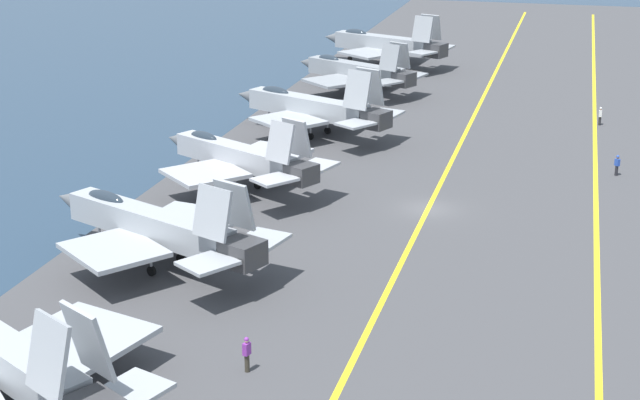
% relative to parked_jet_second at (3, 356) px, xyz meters
% --- Properties ---
extents(ground_plane, '(2000.00, 2000.00, 0.00)m').
position_rel_parked_jet_second_xyz_m(ground_plane, '(31.03, -14.22, -2.72)').
color(ground_plane, '#23384C').
extents(carrier_deck, '(224.67, 41.84, 0.40)m').
position_rel_parked_jet_second_xyz_m(carrier_deck, '(31.03, -14.22, -2.52)').
color(carrier_deck, '#424244').
rests_on(carrier_deck, ground).
extents(deck_stripe_foul_line, '(202.20, 1.75, 0.01)m').
position_rel_parked_jet_second_xyz_m(deck_stripe_foul_line, '(31.03, -25.73, -2.32)').
color(deck_stripe_foul_line, yellow).
rests_on(deck_stripe_foul_line, carrier_deck).
extents(deck_stripe_centerline, '(202.20, 0.36, 0.01)m').
position_rel_parked_jet_second_xyz_m(deck_stripe_centerline, '(31.03, -14.22, -2.32)').
color(deck_stripe_centerline, yellow).
rests_on(deck_stripe_centerline, carrier_deck).
extents(parked_jet_second, '(14.18, 16.82, 6.37)m').
position_rel_parked_jet_second_xyz_m(parked_jet_second, '(0.00, 0.00, 0.00)').
color(parked_jet_second, '#9EA3A8').
rests_on(parked_jet_second, carrier_deck).
extents(parked_jet_third, '(12.13, 17.07, 6.35)m').
position_rel_parked_jet_second_xyz_m(parked_jet_third, '(16.42, 0.05, 0.30)').
color(parked_jet_third, '#9EA3A8').
rests_on(parked_jet_third, carrier_deck).
extents(parked_jet_fourth, '(12.44, 15.21, 6.24)m').
position_rel_parked_jet_second_xyz_m(parked_jet_fourth, '(31.49, 0.03, 0.30)').
color(parked_jet_fourth, '#A8AAAF').
rests_on(parked_jet_fourth, carrier_deck).
extents(parked_jet_fifth, '(12.24, 16.87, 6.70)m').
position_rel_parked_jet_second_xyz_m(parked_jet_fifth, '(48.07, -0.93, 0.26)').
color(parked_jet_fifth, '#9EA3A8').
rests_on(parked_jet_fifth, carrier_deck).
extents(parked_jet_sixth, '(12.74, 15.26, 5.85)m').
position_rel_parked_jet_second_xyz_m(parked_jet_sixth, '(66.27, -0.76, -0.04)').
color(parked_jet_sixth, gray).
rests_on(parked_jet_sixth, carrier_deck).
extents(parked_jet_seventh, '(13.07, 17.01, 6.58)m').
position_rel_parked_jet_second_xyz_m(parked_jet_seventh, '(81.28, -0.79, 0.34)').
color(parked_jet_seventh, '#93999E').
rests_on(parked_jet_seventh, carrier_deck).
extents(crew_white_vest, '(0.39, 0.27, 1.73)m').
position_rel_parked_jet_second_xyz_m(crew_white_vest, '(58.54, -25.95, -1.37)').
color(crew_white_vest, '#232328').
rests_on(crew_white_vest, carrier_deck).
extents(crew_purple_vest, '(0.44, 0.36, 1.83)m').
position_rel_parked_jet_second_xyz_m(crew_purple_vest, '(5.45, -9.58, -1.31)').
color(crew_purple_vest, '#383328').
rests_on(crew_purple_vest, carrier_deck).
extents(crew_blue_vest, '(0.46, 0.44, 1.66)m').
position_rel_parked_jet_second_xyz_m(crew_blue_vest, '(42.64, -27.20, -1.41)').
color(crew_blue_vest, '#232328').
rests_on(crew_blue_vest, carrier_deck).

